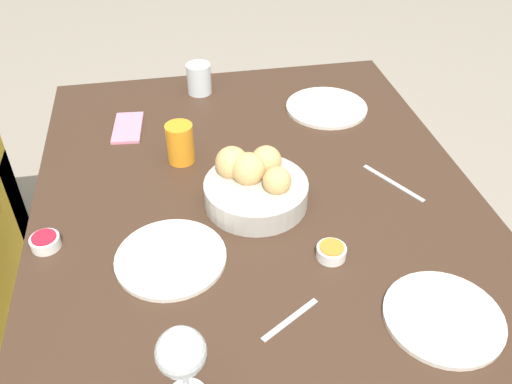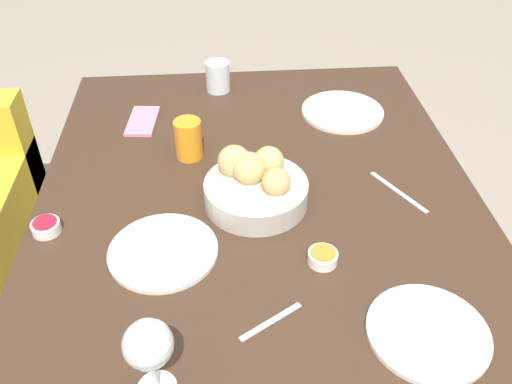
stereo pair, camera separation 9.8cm
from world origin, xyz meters
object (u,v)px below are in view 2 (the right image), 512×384
plate_near_right (342,112)px  wine_glass (149,347)px  fork_silver (398,192)px  cell_phone (143,121)px  juice_glass (188,139)px  jam_bowl_berry (46,227)px  jam_bowl_honey (323,257)px  plate_near_left (428,333)px  plate_far_center (163,251)px  spoon_coffee (271,322)px  water_tumbler (218,76)px  bread_basket (255,184)px

plate_near_right → wine_glass: wine_glass is taller
fork_silver → cell_phone: size_ratio=1.02×
cell_phone → juice_glass: bearing=-142.7°
jam_bowl_berry → jam_bowl_honey: bearing=-103.3°
plate_near_right → jam_bowl_berry: jam_bowl_berry is taller
plate_near_left → wine_glass: 0.48m
plate_far_center → spoon_coffee: size_ratio=1.87×
juice_glass → jam_bowl_berry: juice_glass is taller
water_tumbler → wine_glass: size_ratio=0.57×
plate_near_right → jam_bowl_berry: 0.84m
plate_near_right → water_tumbler: bearing=64.3°
plate_far_center → water_tumbler: 0.70m
plate_near_right → jam_bowl_berry: (-0.44, 0.72, 0.01)m
bread_basket → juice_glass: bearing=39.0°
plate_far_center → jam_bowl_berry: size_ratio=3.70×
water_tumbler → jam_bowl_honey: (-0.73, -0.19, -0.03)m
water_tumbler → wine_glass: (-0.99, 0.12, 0.07)m
juice_glass → wine_glass: (-0.65, 0.04, 0.06)m
plate_near_right → spoon_coffee: size_ratio=1.93×
plate_near_right → fork_silver: 0.37m
bread_basket → jam_bowl_berry: (-0.07, 0.45, -0.03)m
bread_basket → plate_near_right: 0.46m
jam_bowl_honey → cell_phone: 0.69m
plate_near_left → jam_bowl_honey: size_ratio=3.56×
plate_far_center → water_tumbler: (0.69, -0.13, 0.04)m
plate_near_right → spoon_coffee: plate_near_right is taller
spoon_coffee → plate_far_center: bearing=46.6°
fork_silver → cell_phone: (0.36, 0.61, 0.00)m
jam_bowl_honey → jam_bowl_berry: bearing=76.7°
jam_bowl_honey → fork_silver: bearing=-46.2°
cell_phone → jam_bowl_berry: bearing=159.2°
plate_near_left → fork_silver: 0.40m
plate_near_left → spoon_coffee: (0.05, 0.27, -0.00)m
water_tumbler → jam_bowl_berry: (-0.60, 0.38, -0.03)m
juice_glass → jam_bowl_honey: size_ratio=1.67×
bread_basket → cell_phone: size_ratio=1.48×
wine_glass → jam_bowl_honey: 0.41m
cell_phone → jam_bowl_honey: bearing=-144.7°
plate_near_left → fork_silver: size_ratio=1.33×
spoon_coffee → juice_glass: bearing=16.0°
plate_near_right → plate_far_center: size_ratio=1.04×
fork_silver → jam_bowl_berry: bearing=95.3°
wine_glass → jam_bowl_berry: 0.48m
wine_glass → juice_glass: bearing=-3.6°
plate_near_left → water_tumbler: bearing=20.2°
fork_silver → wine_glass: bearing=131.4°
jam_bowl_honey → fork_silver: (0.21, -0.21, -0.01)m
plate_near_right → cell_phone: 0.56m
bread_basket → jam_bowl_honey: size_ratio=3.86×
plate_near_right → plate_far_center: (-0.52, 0.47, 0.00)m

